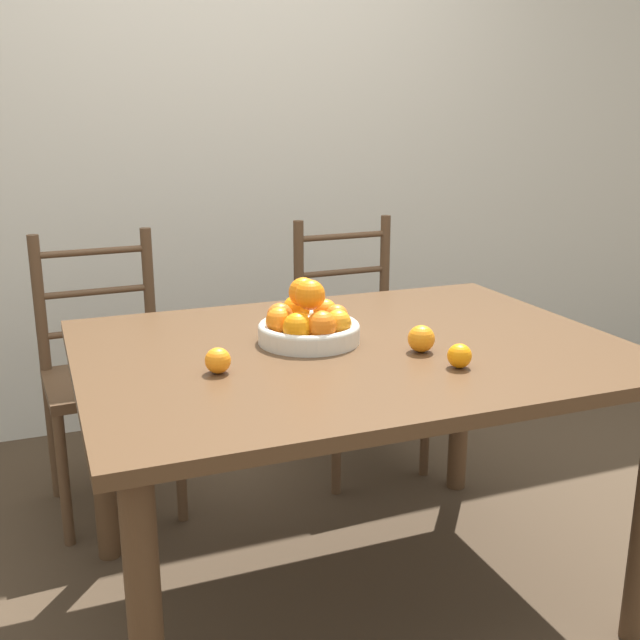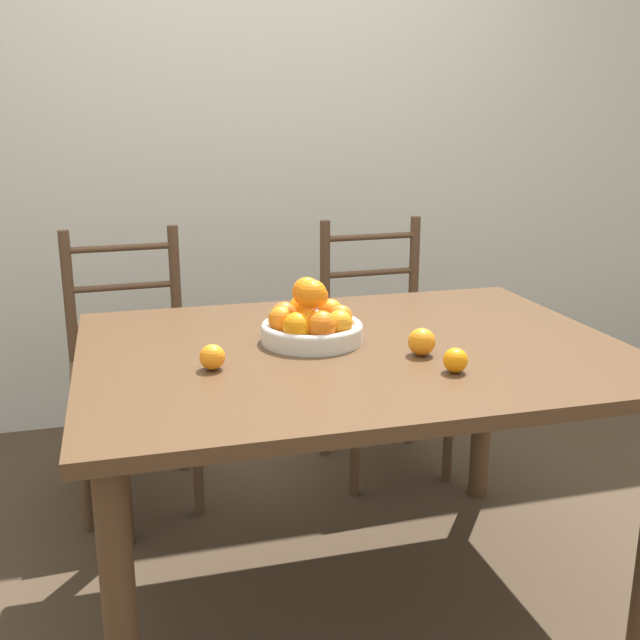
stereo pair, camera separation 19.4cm
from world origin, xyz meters
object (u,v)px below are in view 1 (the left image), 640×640
at_px(chair_left, 108,380).
at_px(orange_loose_1, 218,361).
at_px(chair_right, 357,350).
at_px(orange_loose_2, 421,339).
at_px(orange_loose_0, 460,356).
at_px(fruit_bowl, 308,322).

bearing_deg(chair_left, orange_loose_1, -81.22).
xyz_separation_m(orange_loose_1, chair_right, (0.77, 0.90, -0.33)).
height_order(orange_loose_1, orange_loose_2, orange_loose_2).
height_order(orange_loose_1, chair_right, chair_right).
bearing_deg(chair_right, orange_loose_1, -132.69).
xyz_separation_m(orange_loose_0, orange_loose_2, (-0.03, 0.15, 0.01)).
bearing_deg(chair_right, chair_left, 177.79).
xyz_separation_m(fruit_bowl, chair_left, (-0.48, 0.74, -0.36)).
bearing_deg(orange_loose_1, orange_loose_0, -17.27).
bearing_deg(chair_left, fruit_bowl, -60.29).
height_order(orange_loose_0, chair_right, chair_right).
distance_m(orange_loose_0, orange_loose_1, 0.59).
height_order(orange_loose_0, chair_left, chair_left).
distance_m(orange_loose_0, chair_left, 1.35).
relative_size(fruit_bowl, orange_loose_1, 4.42).
bearing_deg(orange_loose_2, chair_left, 127.88).
bearing_deg(orange_loose_0, chair_right, 79.08).
bearing_deg(chair_right, fruit_bowl, -125.02).
relative_size(orange_loose_0, chair_left, 0.06).
xyz_separation_m(orange_loose_0, orange_loose_1, (-0.56, 0.17, 0.00)).
bearing_deg(chair_right, orange_loose_0, -103.12).
xyz_separation_m(fruit_bowl, orange_loose_2, (0.24, -0.19, -0.02)).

